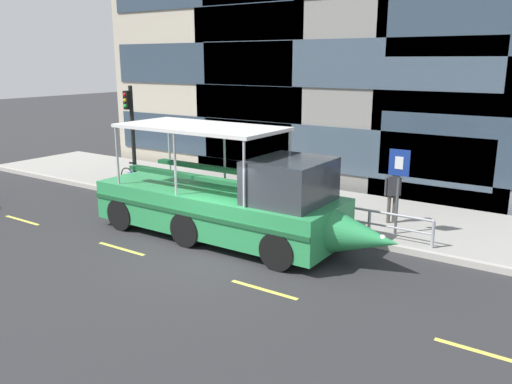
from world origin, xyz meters
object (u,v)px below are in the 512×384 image
at_px(traffic_light_pole, 131,126).
at_px(pedestrian_near_bow, 393,190).
at_px(pedestrian_mid_left, 303,182).
at_px(parking_sign, 399,177).
at_px(duck_tour_boat, 233,204).
at_px(leaned_bicycle, 136,177).

relative_size(traffic_light_pole, pedestrian_near_bow, 2.25).
height_order(pedestrian_near_bow, pedestrian_mid_left, pedestrian_near_bow).
height_order(parking_sign, duck_tour_boat, duck_tour_boat).
xyz_separation_m(parking_sign, pedestrian_mid_left, (-3.34, 0.37, -0.64)).
bearing_deg(traffic_light_pole, duck_tour_boat, -20.98).
bearing_deg(pedestrian_mid_left, traffic_light_pole, -177.16).
xyz_separation_m(traffic_light_pole, parking_sign, (10.96, 0.00, -0.72)).
bearing_deg(pedestrian_mid_left, leaned_bicycle, -176.71).
relative_size(parking_sign, leaned_bicycle, 1.45).
bearing_deg(leaned_bicycle, parking_sign, 0.30).
distance_m(duck_tour_boat, pedestrian_near_bow, 5.06).
bearing_deg(leaned_bicycle, duck_tour_boat, -21.03).
bearing_deg(pedestrian_near_bow, parking_sign, -63.89).
distance_m(leaned_bicycle, duck_tour_boat, 7.35).
xyz_separation_m(traffic_light_pole, duck_tour_boat, (7.00, -2.68, -1.50)).
distance_m(traffic_light_pole, parking_sign, 10.99).
distance_m(parking_sign, duck_tour_boat, 4.85).
bearing_deg(pedestrian_mid_left, pedestrian_near_bow, 11.78).
relative_size(leaned_bicycle, pedestrian_mid_left, 0.98).
xyz_separation_m(traffic_light_pole, leaned_bicycle, (0.15, -0.05, -2.06)).
xyz_separation_m(duck_tour_boat, pedestrian_near_bow, (3.49, 3.66, 0.15)).
bearing_deg(leaned_bicycle, traffic_light_pole, 161.49).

